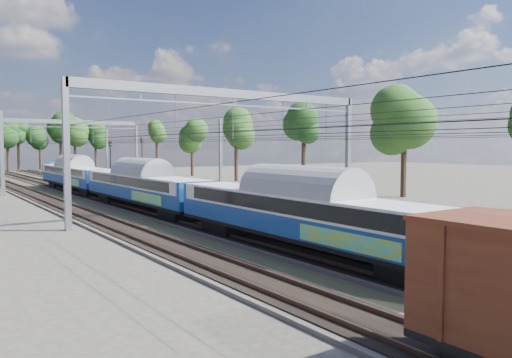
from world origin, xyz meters
TOP-DOWN VIEW (x-y plane):
  - track_bed at (-0.00, 45.00)m, footprint 21.00×130.00m
  - platform at (12.00, 20.00)m, footprint 3.00×70.00m
  - catenary at (0.33, 52.69)m, footprint 25.65×130.00m
  - tree_belt at (5.71, 92.34)m, footprint 40.39×100.36m
  - emu_train at (-4.50, 35.69)m, footprint 2.71×57.34m
  - worker at (0.45, 89.08)m, footprint 0.58×0.77m
  - signal_near at (0.19, 57.20)m, footprint 0.41×0.38m
  - signal_far at (9.86, 71.58)m, footprint 0.45×0.42m

SIDE VIEW (x-z plane):
  - track_bed at x=0.00m, z-range -0.07..0.27m
  - platform at x=12.00m, z-range 0.00..0.30m
  - worker at x=0.45m, z-range 0.00..1.92m
  - emu_train at x=-4.50m, z-range 0.35..4.31m
  - signal_near at x=0.19m, z-range 0.76..6.48m
  - signal_far at x=9.86m, z-range 0.84..7.18m
  - catenary at x=0.33m, z-range 1.90..10.90m
  - tree_belt at x=5.71m, z-range 2.29..14.41m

